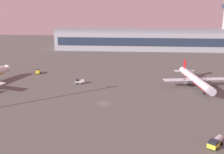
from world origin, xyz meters
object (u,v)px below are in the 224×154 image
object	(u,v)px
fuel_truck	(215,142)
baggage_tractor	(38,72)
maintenance_van	(79,81)
airplane_terminal_side	(195,79)

from	to	relation	value
fuel_truck	baggage_tractor	bearing A→B (deg)	-6.92
fuel_truck	baggage_tractor	xyz separation A→B (m)	(-74.64, 74.12, -0.19)
baggage_tractor	maintenance_van	bearing A→B (deg)	-43.27
airplane_terminal_side	fuel_truck	world-z (taller)	airplane_terminal_side
baggage_tractor	maintenance_van	distance (m)	31.23
airplane_terminal_side	baggage_tractor	size ratio (longest dim) A/B	8.49
airplane_terminal_side	fuel_truck	size ratio (longest dim) A/B	5.98
baggage_tractor	fuel_truck	bearing A→B (deg)	-54.51
airplane_terminal_side	fuel_truck	xyz separation A→B (m)	(-5.82, -55.61, -2.27)
fuel_truck	maintenance_van	xyz separation A→B (m)	(-48.61, 56.85, -0.19)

